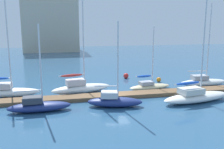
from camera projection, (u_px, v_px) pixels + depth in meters
name	position (u px, v px, depth m)	size (l,w,h in m)	color
ground_plane	(116.00, 97.00, 25.94)	(120.00, 120.00, 0.00)	#2D567A
dock_pier	(116.00, 96.00, 25.90)	(26.98, 1.75, 0.38)	brown
sailboat_0	(8.00, 91.00, 26.06)	(6.44, 2.15, 9.99)	white
sailboat_1	(39.00, 105.00, 21.70)	(5.41, 1.81, 7.44)	navy
sailboat_2	(81.00, 87.00, 27.48)	(6.81, 3.09, 10.92)	white
sailboat_3	(114.00, 100.00, 22.98)	(5.25, 2.75, 7.64)	navy
sailboat_4	(149.00, 85.00, 29.04)	(5.20, 2.26, 7.15)	beige
sailboat_5	(196.00, 95.00, 24.36)	(7.66, 3.31, 11.41)	white
sailboat_6	(203.00, 81.00, 30.76)	(6.11, 1.80, 9.75)	white
mooring_buoy_red	(126.00, 76.00, 34.92)	(0.72, 0.72, 0.72)	red
mooring_buoy_orange	(159.00, 80.00, 32.78)	(0.61, 0.61, 0.61)	orange
harbor_building_distant	(51.00, 26.00, 69.36)	(14.47, 10.28, 13.50)	#BCB299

